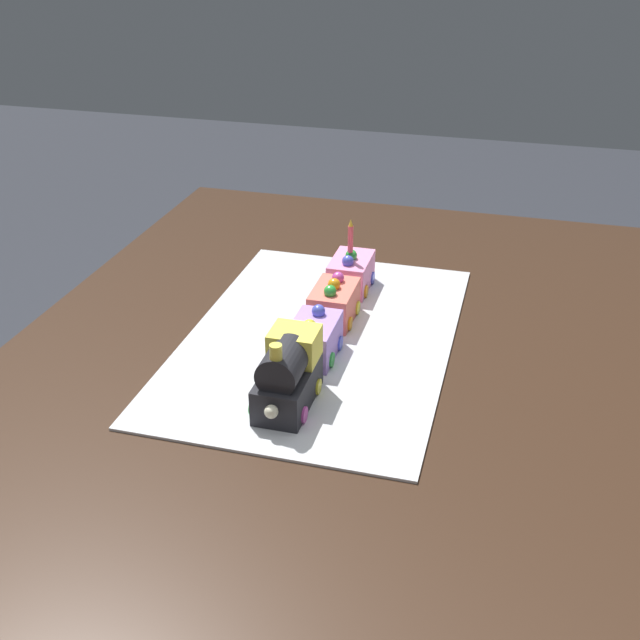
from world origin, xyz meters
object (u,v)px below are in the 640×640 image
cake_locomotive (288,373)px  cake_car_gondola_coral (334,303)px  cake_car_flatbed_lavender (314,339)px  dining_table (330,428)px  cake_car_caboose_bubblegum (351,273)px  birthday_candle (351,236)px

cake_locomotive → cake_car_gondola_coral: 0.25m
cake_car_flatbed_lavender → cake_car_gondola_coral: size_ratio=1.00×
dining_table → cake_locomotive: (-0.11, 0.03, 0.16)m
cake_car_caboose_bubblegum → cake_car_flatbed_lavender: bearing=180.0°
cake_car_caboose_bubblegum → birthday_candle: size_ratio=1.71×
cake_car_flatbed_lavender → cake_car_caboose_bubblegum: 0.24m
dining_table → birthday_candle: size_ratio=23.93×
cake_locomotive → cake_car_caboose_bubblegum: bearing=0.0°
cake_car_flatbed_lavender → birthday_candle: birthday_candle is taller
cake_car_gondola_coral → cake_car_caboose_bubblegum: size_ratio=1.00×
cake_car_flatbed_lavender → birthday_candle: (0.23, -0.00, 0.07)m
cake_car_flatbed_lavender → cake_locomotive: bearing=-180.0°
cake_car_flatbed_lavender → birthday_candle: 0.24m
cake_car_flatbed_lavender → birthday_candle: size_ratio=1.71×
birthday_candle → cake_locomotive: bearing=180.0°
cake_car_gondola_coral → cake_car_caboose_bubblegum: bearing=-0.0°
cake_locomotive → cake_car_gondola_coral: bearing=0.0°
dining_table → cake_car_flatbed_lavender: cake_car_flatbed_lavender is taller
cake_locomotive → cake_car_flatbed_lavender: bearing=0.0°
cake_car_gondola_coral → birthday_candle: size_ratio=1.71×
cake_car_gondola_coral → cake_car_caboose_bubblegum: same height
cake_car_flatbed_lavender → cake_car_caboose_bubblegum: size_ratio=1.00×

